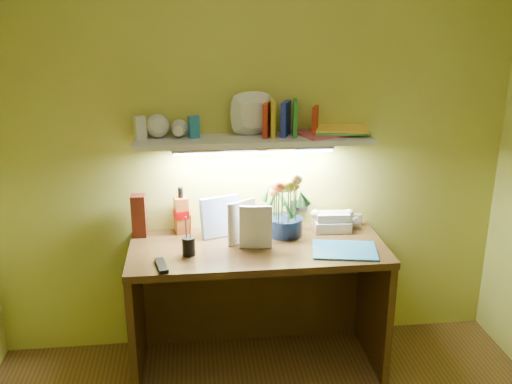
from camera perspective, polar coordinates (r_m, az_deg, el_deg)
desk at (r=3.30m, az=0.19°, el=-11.37°), size 1.40×0.60×0.75m
flower_bouquet at (r=3.22m, az=2.93°, el=-1.28°), size 0.26×0.26×0.36m
telephone at (r=3.35m, az=7.60°, el=-2.74°), size 0.22×0.17×0.13m
desk_clock at (r=3.45m, az=9.96°, el=-2.75°), size 0.07×0.04×0.07m
whisky_bottle at (r=3.28m, az=-7.48°, el=-1.84°), size 0.09×0.09×0.27m
whisky_box at (r=3.28m, az=-11.62°, el=-2.34°), size 0.08×0.08×0.24m
pen_cup at (r=3.01m, az=-6.78°, el=-4.80°), size 0.09×0.09×0.17m
art_card at (r=3.23m, az=-3.58°, el=-2.45°), size 0.23×0.12×0.23m
tv_remote at (r=2.92m, az=-9.44°, el=-7.26°), size 0.08×0.17×0.02m
blue_folder at (r=3.10m, az=8.83°, el=-5.76°), size 0.38×0.31×0.01m
desk_book_a at (r=3.07m, az=-2.79°, el=-3.39°), size 0.17×0.11×0.25m
desk_book_b at (r=3.06m, az=-1.68°, el=-3.53°), size 0.18×0.05×0.24m
wall_shelf at (r=3.12m, az=0.03°, el=5.86°), size 1.31×0.35×0.23m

